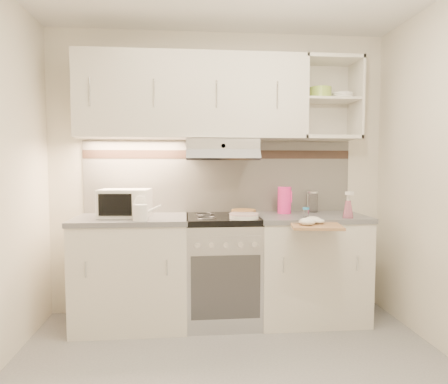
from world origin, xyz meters
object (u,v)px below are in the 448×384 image
Objects in this scene: electric_range at (222,269)px; glass_jar at (312,202)px; plate_stack at (244,216)px; spray_bottle at (348,207)px; pink_pitcher at (284,200)px; watering_can at (141,212)px; cutting_board at (316,226)px; microwave at (125,203)px.

electric_range is 4.79× the size of glass_jar.
spray_bottle reaches higher than plate_stack.
pink_pitcher is (0.56, 0.11, 0.57)m from electric_range.
glass_jar is (0.84, 0.20, 0.54)m from electric_range.
cutting_board is at bearing -19.36° from watering_can.
microwave reaches higher than glass_jar.
cutting_board is at bearing -61.42° from pink_pitcher.
electric_range is 0.53m from plate_stack.
pink_pitcher is at bearing 4.74° from watering_can.
glass_jar is (0.68, 0.38, 0.07)m from plate_stack.
spray_bottle reaches higher than glass_jar.
microwave is 1.36m from pink_pitcher.
watering_can is 0.62× the size of cutting_board.
watering_can is at bearing 155.52° from spray_bottle.
glass_jar is 0.65m from cutting_board.
pink_pitcher reaches higher than spray_bottle.
microwave and spray_bottle have the same top height.
electric_range is at bearing 157.80° from cutting_board.
plate_stack is 1.02× the size of spray_bottle.
watering_can is (0.16, -0.25, -0.04)m from microwave.
spray_bottle is (1.80, -0.25, -0.02)m from microwave.
plate_stack is 1.24× the size of glass_jar.
pink_pitcher is at bearing 11.57° from electric_range.
watering_can is 1.25m from pink_pitcher.
plate_stack is 0.98× the size of pink_pitcher.
glass_jar is 0.83× the size of spray_bottle.
watering_can is 1.54m from glass_jar.
plate_stack is at bearing 152.85° from spray_bottle.
spray_bottle is (0.44, -0.33, -0.03)m from pink_pitcher.
microwave is 1.79× the size of pink_pitcher.
glass_jar is at bearing 84.63° from cutting_board.
glass_jar is 0.51× the size of cutting_board.
spray_bottle is at bearing 40.88° from cutting_board.
microwave is at bearing 167.87° from plate_stack.
pink_pitcher is 1.04× the size of spray_bottle.
glass_jar is at bearing 86.54° from spray_bottle.
pink_pitcher reaches higher than glass_jar.
electric_range is at bearing -151.66° from pink_pitcher.
plate_stack is 0.57m from cutting_board.
microwave is 0.99m from plate_stack.
plate_stack is at bearing -150.82° from glass_jar.
spray_bottle reaches higher than cutting_board.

